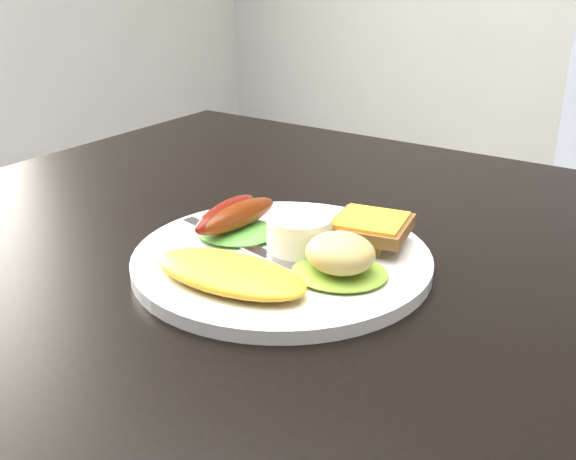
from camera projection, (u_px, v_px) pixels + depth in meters
name	position (u px, v px, depth m)	size (l,w,h in m)	color
dining_table	(424.00, 292.00, 0.62)	(1.20, 0.80, 0.04)	black
person	(402.00, 122.00, 1.24)	(0.52, 0.35, 1.45)	navy
plate	(282.00, 259.00, 0.62)	(0.27, 0.27, 0.01)	white
lettuce_left	(237.00, 232.00, 0.65)	(0.08, 0.07, 0.01)	green
lettuce_right	(339.00, 272.00, 0.57)	(0.08, 0.07, 0.01)	#6EA427
omelette	(229.00, 273.00, 0.56)	(0.14, 0.07, 0.02)	yellow
sausage_a	(226.00, 214.00, 0.65)	(0.02, 0.10, 0.02)	maroon
sausage_b	(239.00, 215.00, 0.65)	(0.02, 0.10, 0.02)	#702A0A
ramekin	(299.00, 235.00, 0.61)	(0.06, 0.06, 0.04)	white
toast_a	(344.00, 236.00, 0.64)	(0.07, 0.07, 0.01)	olive
toast_b	(371.00, 227.00, 0.63)	(0.07, 0.07, 0.01)	brown
potato_salad	(340.00, 253.00, 0.56)	(0.06, 0.06, 0.03)	#C4C784
fork	(239.00, 243.00, 0.63)	(0.16, 0.01, 0.00)	#ADAFB7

